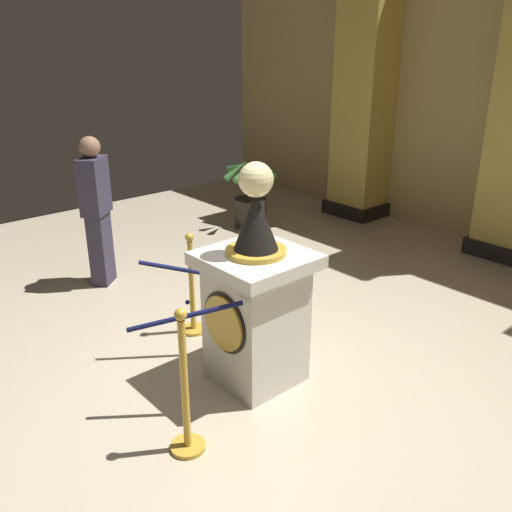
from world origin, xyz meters
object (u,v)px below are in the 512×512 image
object	(u,v)px
potted_palm_left	(250,203)
bystander_guest	(97,208)
stanchion_far	(186,403)
stanchion_near	(192,298)
pedestal_clock	(255,302)

from	to	relation	value
potted_palm_left	bystander_guest	distance (m)	2.66
stanchion_far	bystander_guest	world-z (taller)	bystander_guest
potted_palm_left	bystander_guest	bearing A→B (deg)	-80.28
stanchion_near	potted_palm_left	distance (m)	3.19
pedestal_clock	bystander_guest	xyz separation A→B (m)	(-2.55, -0.05, 0.19)
stanchion_near	stanchion_far	world-z (taller)	stanchion_far
stanchion_near	bystander_guest	world-z (taller)	bystander_guest
bystander_guest	stanchion_near	bearing A→B (deg)	4.13
pedestal_clock	potted_palm_left	bearing A→B (deg)	139.90
stanchion_near	potted_palm_left	bearing A→B (deg)	129.58
pedestal_clock	stanchion_near	xyz separation A→B (m)	(-0.96, 0.06, -0.35)
pedestal_clock	bystander_guest	distance (m)	2.56
pedestal_clock	bystander_guest	world-z (taller)	pedestal_clock
stanchion_far	potted_palm_left	world-z (taller)	stanchion_far
pedestal_clock	potted_palm_left	size ratio (longest dim) A/B	1.71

